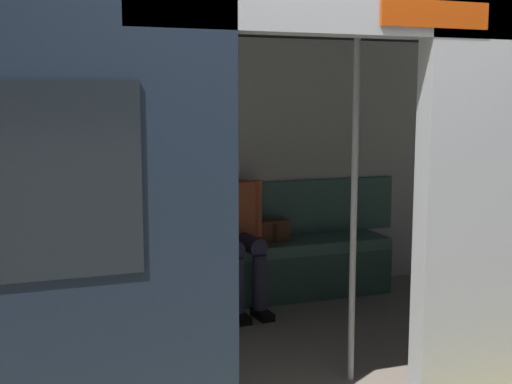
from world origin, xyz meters
TOP-DOWN VIEW (x-y plane):
  - train_car at (0.06, -1.14)m, footprint 6.40×2.62m
  - bench_seat at (0.00, -2.11)m, footprint 3.06×0.44m
  - person_seated at (-0.19, -2.06)m, footprint 0.55×0.69m
  - handbag at (-0.57, -2.18)m, footprint 0.26×0.15m
  - book at (0.18, -2.14)m, footprint 0.17×0.23m
  - grab_pole_door at (0.41, -0.51)m, footprint 0.04×0.04m
  - grab_pole_far at (-0.41, -0.53)m, footprint 0.04×0.04m

SIDE VIEW (x-z plane):
  - bench_seat at x=0.00m, z-range 0.12..0.59m
  - book at x=0.18m, z-range 0.46..0.49m
  - handbag at x=-0.57m, z-range 0.46..0.63m
  - person_seated at x=-0.19m, z-range 0.09..1.28m
  - grab_pole_door at x=0.41m, z-range 0.00..2.05m
  - grab_pole_far at x=-0.41m, z-range 0.00..2.05m
  - train_car at x=0.06m, z-range 0.35..2.54m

